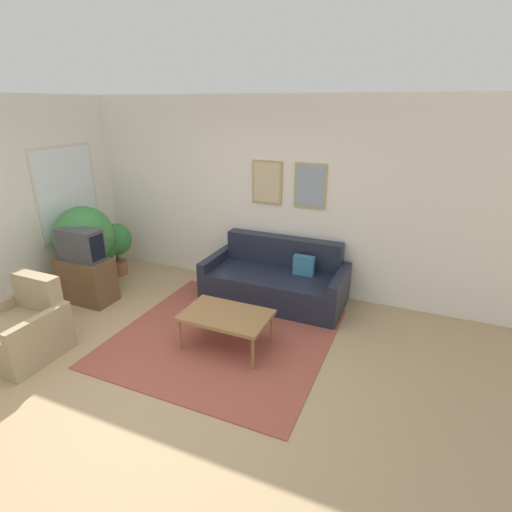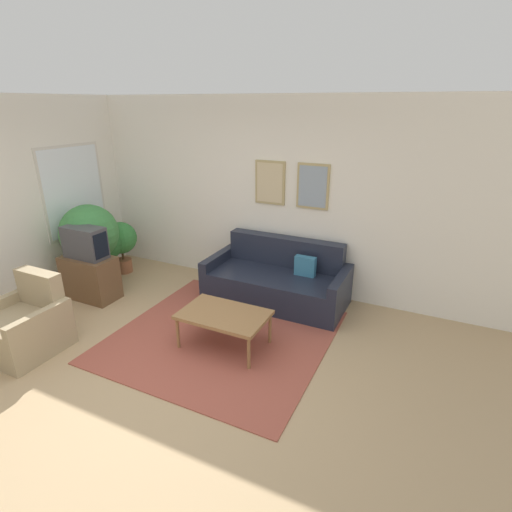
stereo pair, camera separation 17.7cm
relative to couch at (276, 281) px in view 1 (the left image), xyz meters
The scene contains 11 objects.
ground_plane 2.24m from the couch, 102.02° to the right, with size 16.00×16.00×0.00m, color tan.
area_rug 1.20m from the couch, 100.69° to the right, with size 2.41×2.37×0.01m.
wall_back 1.25m from the couch, 134.50° to the left, with size 8.00×0.09×2.70m.
couch is the anchor object (origin of this frame).
coffee_table 1.31m from the couch, 94.09° to the right, with size 0.96×0.62×0.42m.
tv_stand 2.61m from the couch, 155.96° to the right, with size 0.75×0.41×0.61m.
tv 2.66m from the couch, 155.94° to the right, with size 0.60×0.28×0.43m.
armchair 3.08m from the couch, 131.59° to the right, with size 0.76×0.76×0.84m.
potted_plant_tall 2.82m from the couch, 165.26° to the right, with size 0.83×0.83×1.23m.
potted_plant_by_window 2.65m from the couch, behind, with size 0.50×0.50×0.83m.
potted_plant_small 2.76m from the couch, 169.47° to the right, with size 0.61×0.61×0.89m.
Camera 1 is at (2.21, -2.54, 2.59)m, focal length 28.00 mm.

